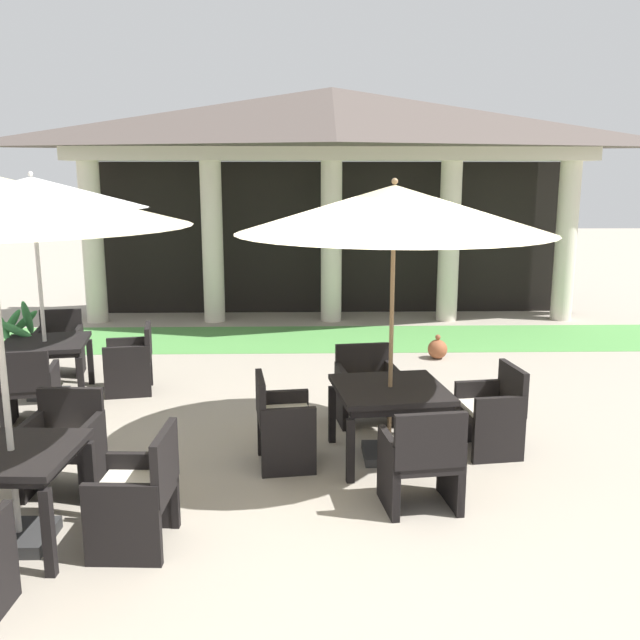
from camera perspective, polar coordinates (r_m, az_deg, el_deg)
The scene contains 19 objects.
ground_plane at distance 6.21m, azimuth 3.63°, elevation -13.68°, with size 60.00×60.00×0.00m, color #9E9384.
background_pavilion at distance 12.80m, azimuth 0.95°, elevation 14.54°, with size 9.97×2.73×4.22m.
lawn_strip at distance 11.50m, azimuth 1.22°, elevation -1.55°, with size 11.77×1.93×0.01m, color #519347.
patio_table_near_foreground at distance 6.59m, azimuth 5.85°, elevation -6.31°, with size 1.15×1.15×0.72m.
patio_umbrella_near_foreground at distance 6.27m, azimuth 6.19°, elevation 9.04°, with size 2.89×2.89×2.66m.
patio_chair_near_foreground_south at distance 5.73m, azimuth 8.48°, elevation -11.57°, with size 0.66×0.60×0.89m.
patio_chair_near_foreground_west at distance 6.49m, azimuth -3.19°, elevation -8.53°, with size 0.58×0.64×0.87m.
patio_chair_near_foreground_east at distance 6.99m, azimuth 14.17°, elevation -7.47°, with size 0.59×0.66×0.87m.
patio_chair_near_foreground_north at distance 7.62m, azimuth 3.84°, elevation -5.48°, with size 0.69×0.61×0.84m.
patio_table_mid_left at distance 9.01m, azimuth -21.90°, elevation -2.22°, with size 1.13×1.13×0.71m.
patio_umbrella_mid_left at distance 8.77m, azimuth -22.85°, elevation 9.67°, with size 2.65×2.65×2.73m.
patio_chair_mid_left_east at distance 8.93m, azimuth -15.45°, elevation -3.33°, with size 0.65×0.64×0.86m.
patio_chair_mid_left_north at distance 10.02m, azimuth -20.81°, elevation -2.01°, with size 0.65×0.60×0.87m.
patio_chair_mid_left_south at distance 8.11m, azimuth -23.03°, elevation -5.34°, with size 0.63×0.65×0.89m.
patio_table_mid_right at distance 5.54m, azimuth -24.25°, elevation -10.82°, with size 0.93×0.93×0.74m.
patio_chair_mid_right_east at distance 5.32m, azimuth -14.89°, elevation -13.86°, with size 0.58×0.63×0.89m.
patio_chair_mid_right_north at distance 6.39m, azimuth -20.57°, elevation -9.77°, with size 0.62×0.59×0.85m.
potted_palm_left_edge at distance 9.64m, azimuth -23.75°, elevation -3.35°, with size 0.59×0.59×1.18m.
terracotta_urn at distance 10.38m, azimuth 9.76°, elevation -2.39°, with size 0.29×0.29×0.37m.
Camera 1 is at (-0.52, -5.58, 2.68)m, focal length 38.42 mm.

